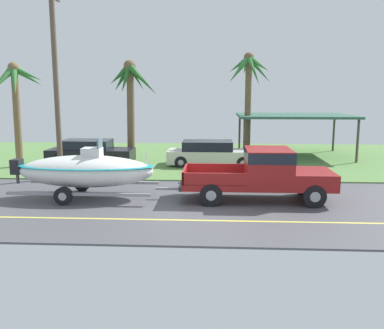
{
  "coord_description": "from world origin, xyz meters",
  "views": [
    {
      "loc": [
        0.27,
        -14.15,
        3.89
      ],
      "look_at": [
        -0.61,
        1.48,
        1.2
      ],
      "focal_mm": 38.59,
      "sensor_mm": 36.0,
      "label": 1
    }
  ],
  "objects_px": {
    "pickup_truck_towing": "(267,172)",
    "palm_tree_mid": "(15,89)",
    "carport_awning": "(294,117)",
    "palm_tree_near_right": "(248,79)",
    "utility_pole": "(56,80)",
    "parked_sedan_near": "(211,154)",
    "boat_on_trailer": "(86,171)",
    "palm_tree_near_left": "(131,88)",
    "parked_sedan_far": "(90,152)"
  },
  "relations": [
    {
      "from": "pickup_truck_towing",
      "to": "palm_tree_mid",
      "type": "xyz_separation_m",
      "value": [
        -12.35,
        6.24,
        3.06
      ]
    },
    {
      "from": "carport_awning",
      "to": "palm_tree_near_right",
      "type": "distance_m",
      "value": 3.92
    },
    {
      "from": "palm_tree_mid",
      "to": "utility_pole",
      "type": "xyz_separation_m",
      "value": [
        3.25,
        -2.67,
        0.38
      ]
    },
    {
      "from": "parked_sedan_near",
      "to": "palm_tree_mid",
      "type": "height_order",
      "value": "palm_tree_mid"
    },
    {
      "from": "boat_on_trailer",
      "to": "utility_pole",
      "type": "height_order",
      "value": "utility_pole"
    },
    {
      "from": "palm_tree_near_left",
      "to": "palm_tree_mid",
      "type": "relative_size",
      "value": 1.05
    },
    {
      "from": "pickup_truck_towing",
      "to": "palm_tree_near_right",
      "type": "height_order",
      "value": "palm_tree_near_right"
    },
    {
      "from": "parked_sedan_far",
      "to": "palm_tree_mid",
      "type": "relative_size",
      "value": 0.85
    },
    {
      "from": "parked_sedan_near",
      "to": "utility_pole",
      "type": "height_order",
      "value": "utility_pole"
    },
    {
      "from": "palm_tree_near_left",
      "to": "pickup_truck_towing",
      "type": "bearing_deg",
      "value": -52.05
    },
    {
      "from": "pickup_truck_towing",
      "to": "carport_awning",
      "type": "bearing_deg",
      "value": 75.01
    },
    {
      "from": "palm_tree_near_left",
      "to": "utility_pole",
      "type": "distance_m",
      "value": 5.62
    },
    {
      "from": "parked_sedan_near",
      "to": "palm_tree_near_left",
      "type": "xyz_separation_m",
      "value": [
        -4.62,
        1.46,
        3.56
      ]
    },
    {
      "from": "boat_on_trailer",
      "to": "parked_sedan_far",
      "type": "distance_m",
      "value": 7.66
    },
    {
      "from": "boat_on_trailer",
      "to": "parked_sedan_near",
      "type": "relative_size",
      "value": 1.33
    },
    {
      "from": "pickup_truck_towing",
      "to": "palm_tree_near_left",
      "type": "bearing_deg",
      "value": 127.95
    },
    {
      "from": "parked_sedan_far",
      "to": "utility_pole",
      "type": "height_order",
      "value": "utility_pole"
    },
    {
      "from": "parked_sedan_near",
      "to": "carport_awning",
      "type": "distance_m",
      "value": 6.53
    },
    {
      "from": "parked_sedan_near",
      "to": "utility_pole",
      "type": "bearing_deg",
      "value": -152.43
    },
    {
      "from": "parked_sedan_far",
      "to": "carport_awning",
      "type": "bearing_deg",
      "value": 16.78
    },
    {
      "from": "pickup_truck_towing",
      "to": "parked_sedan_far",
      "type": "xyz_separation_m",
      "value": [
        -8.85,
        7.36,
        -0.39
      ]
    },
    {
      "from": "parked_sedan_far",
      "to": "palm_tree_mid",
      "type": "distance_m",
      "value": 5.03
    },
    {
      "from": "pickup_truck_towing",
      "to": "parked_sedan_far",
      "type": "distance_m",
      "value": 11.52
    },
    {
      "from": "palm_tree_mid",
      "to": "utility_pole",
      "type": "bearing_deg",
      "value": -39.49
    },
    {
      "from": "palm_tree_mid",
      "to": "utility_pole",
      "type": "height_order",
      "value": "utility_pole"
    },
    {
      "from": "parked_sedan_near",
      "to": "palm_tree_near_right",
      "type": "height_order",
      "value": "palm_tree_near_right"
    },
    {
      "from": "boat_on_trailer",
      "to": "palm_tree_near_left",
      "type": "relative_size",
      "value": 1.1
    },
    {
      "from": "boat_on_trailer",
      "to": "carport_awning",
      "type": "xyz_separation_m",
      "value": [
        9.69,
        10.91,
        1.47
      ]
    },
    {
      "from": "boat_on_trailer",
      "to": "carport_awning",
      "type": "bearing_deg",
      "value": 48.39
    },
    {
      "from": "boat_on_trailer",
      "to": "palm_tree_mid",
      "type": "relative_size",
      "value": 1.15
    },
    {
      "from": "boat_on_trailer",
      "to": "palm_tree_mid",
      "type": "distance_m",
      "value": 8.92
    },
    {
      "from": "boat_on_trailer",
      "to": "palm_tree_near_right",
      "type": "bearing_deg",
      "value": 55.02
    },
    {
      "from": "carport_awning",
      "to": "palm_tree_near_left",
      "type": "distance_m",
      "value": 10.08
    },
    {
      "from": "pickup_truck_towing",
      "to": "utility_pole",
      "type": "height_order",
      "value": "utility_pole"
    },
    {
      "from": "carport_awning",
      "to": "utility_pole",
      "type": "height_order",
      "value": "utility_pole"
    },
    {
      "from": "parked_sedan_near",
      "to": "boat_on_trailer",
      "type": "bearing_deg",
      "value": -122.74
    },
    {
      "from": "parked_sedan_far",
      "to": "parked_sedan_near",
      "type": "bearing_deg",
      "value": -1.31
    },
    {
      "from": "carport_awning",
      "to": "parked_sedan_far",
      "type": "bearing_deg",
      "value": -163.22
    },
    {
      "from": "boat_on_trailer",
      "to": "utility_pole",
      "type": "relative_size",
      "value": 0.73
    },
    {
      "from": "parked_sedan_far",
      "to": "palm_tree_near_left",
      "type": "relative_size",
      "value": 0.81
    },
    {
      "from": "parked_sedan_near",
      "to": "parked_sedan_far",
      "type": "xyz_separation_m",
      "value": [
        -6.72,
        0.15,
        -0.0
      ]
    },
    {
      "from": "palm_tree_near_right",
      "to": "palm_tree_near_left",
      "type": "bearing_deg",
      "value": -171.81
    },
    {
      "from": "parked_sedan_far",
      "to": "utility_pole",
      "type": "relative_size",
      "value": 0.54
    },
    {
      "from": "boat_on_trailer",
      "to": "carport_awning",
      "type": "distance_m",
      "value": 14.67
    },
    {
      "from": "parked_sedan_far",
      "to": "palm_tree_near_left",
      "type": "bearing_deg",
      "value": 31.83
    },
    {
      "from": "boat_on_trailer",
      "to": "parked_sedan_far",
      "type": "height_order",
      "value": "boat_on_trailer"
    },
    {
      "from": "boat_on_trailer",
      "to": "parked_sedan_near",
      "type": "bearing_deg",
      "value": 57.26
    },
    {
      "from": "parked_sedan_near",
      "to": "carport_awning",
      "type": "relative_size",
      "value": 0.7
    },
    {
      "from": "pickup_truck_towing",
      "to": "boat_on_trailer",
      "type": "distance_m",
      "value": 6.77
    },
    {
      "from": "pickup_truck_towing",
      "to": "parked_sedan_near",
      "type": "relative_size",
      "value": 1.18
    }
  ]
}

